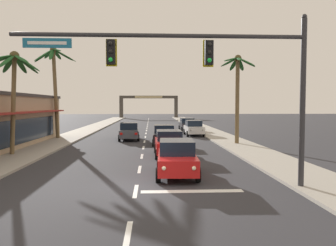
{
  "coord_description": "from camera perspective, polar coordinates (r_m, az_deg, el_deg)",
  "views": [
    {
      "loc": [
        0.61,
        -13.28,
        3.36
      ],
      "look_at": [
        1.7,
        8.0,
        2.2
      ],
      "focal_mm": 35.46,
      "sensor_mm": 36.0,
      "label": 1
    }
  ],
  "objects": [
    {
      "name": "sedan_third_in_queue",
      "position": [
        21.95,
        0.19,
        -3.44
      ],
      "size": [
        1.98,
        4.46,
        1.68
      ],
      "color": "red",
      "rests_on": "ground"
    },
    {
      "name": "sidewalk_right",
      "position": [
        34.2,
        9.23,
        -2.44
      ],
      "size": [
        3.2,
        110.0,
        0.14
      ],
      "primitive_type": "cube",
      "color": "#9E998E",
      "rests_on": "ground"
    },
    {
      "name": "town_gateway_arch",
      "position": [
        85.97,
        -3.33,
        3.42
      ],
      "size": [
        15.05,
        0.9,
        5.76
      ],
      "color": "#423D38",
      "rests_on": "ground"
    },
    {
      "name": "sedan_oncoming_far",
      "position": [
        32.05,
        -6.72,
        -1.39
      ],
      "size": [
        2.12,
        4.52,
        1.68
      ],
      "color": "#4C515B",
      "rests_on": "ground"
    },
    {
      "name": "sedan_fifth_in_queue",
      "position": [
        28.01,
        -0.68,
        -2.02
      ],
      "size": [
        2.02,
        4.48,
        1.68
      ],
      "color": "black",
      "rests_on": "ground"
    },
    {
      "name": "palm_left_third",
      "position": [
        34.48,
        -18.92,
        8.29
      ],
      "size": [
        4.21,
        4.45,
        9.05
      ],
      "color": "brown",
      "rests_on": "ground"
    },
    {
      "name": "sedan_parked_nearest_kerb",
      "position": [
        36.57,
        4.44,
        -0.82
      ],
      "size": [
        2.01,
        4.48,
        1.68
      ],
      "color": "silver",
      "rests_on": "ground"
    },
    {
      "name": "sedan_parked_mid_kerb",
      "position": [
        42.61,
        3.32,
        -0.26
      ],
      "size": [
        2.02,
        4.48,
        1.68
      ],
      "color": "black",
      "rests_on": "ground"
    },
    {
      "name": "ground_plane",
      "position": [
        13.71,
        -5.49,
        -11.09
      ],
      "size": [
        220.0,
        220.0,
        0.0
      ],
      "primitive_type": "plane",
      "color": "#2D2D33"
    },
    {
      "name": "palm_left_second",
      "position": [
        23.91,
        -24.98,
        7.41
      ],
      "size": [
        3.52,
        3.41,
        6.86
      ],
      "color": "brown",
      "rests_on": "ground"
    },
    {
      "name": "traffic_signal_mast",
      "position": [
        13.09,
        7.56,
        9.63
      ],
      "size": [
        11.34,
        0.4,
        6.9
      ],
      "color": "#2D2D33",
      "rests_on": "ground"
    },
    {
      "name": "lane_markings",
      "position": [
        33.82,
        -3.17,
        -2.58
      ],
      "size": [
        4.28,
        89.74,
        0.01
      ],
      "color": "silver",
      "rests_on": "ground"
    },
    {
      "name": "sedan_lead_at_stop_bar",
      "position": [
        15.92,
        1.51,
        -5.94
      ],
      "size": [
        2.07,
        4.5,
        1.68
      ],
      "color": "red",
      "rests_on": "ground"
    },
    {
      "name": "sidewalk_left",
      "position": [
        34.48,
        -17.04,
        -2.49
      ],
      "size": [
        3.2,
        110.0,
        0.14
      ],
      "primitive_type": "cube",
      "color": "#9E998E",
      "rests_on": "ground"
    },
    {
      "name": "palm_right_second",
      "position": [
        28.51,
        11.89,
        7.12
      ],
      "size": [
        3.07,
        3.14,
        7.54
      ],
      "color": "brown",
      "rests_on": "ground"
    }
  ]
}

